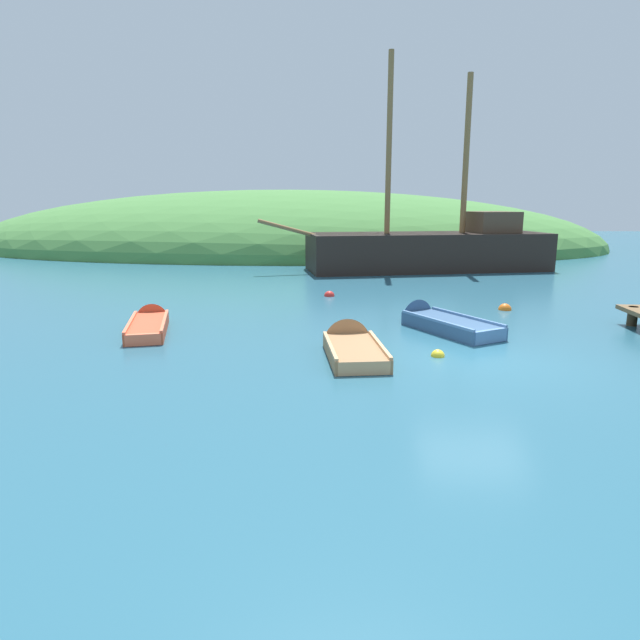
% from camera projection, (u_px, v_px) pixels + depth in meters
% --- Properties ---
extents(ground_plane, '(120.00, 120.00, 0.00)m').
position_uv_depth(ground_plane, '(477.00, 358.00, 12.56)').
color(ground_plane, '#285B70').
extents(shore_hill, '(49.94, 25.98, 9.07)m').
position_uv_depth(shore_hill, '(282.00, 248.00, 43.74)').
color(shore_hill, '#477F3D').
rests_on(shore_hill, ground).
extents(sailing_ship, '(15.30, 6.57, 11.62)m').
position_uv_depth(sailing_ship, '(430.00, 256.00, 28.94)').
color(sailing_ship, black).
rests_on(sailing_ship, ground).
extents(rowboat_outer_left, '(1.69, 3.30, 1.16)m').
position_uv_depth(rowboat_outer_left, '(351.00, 348.00, 13.06)').
color(rowboat_outer_left, '#9E7047').
rests_on(rowboat_outer_left, ground).
extents(rowboat_near_dock, '(2.96, 3.74, 1.14)m').
position_uv_depth(rowboat_near_dock, '(437.00, 324.00, 15.59)').
color(rowboat_near_dock, '#335175').
rests_on(rowboat_near_dock, ground).
extents(rowboat_portside, '(1.93, 3.72, 0.93)m').
position_uv_depth(rowboat_portside, '(150.00, 325.00, 15.52)').
color(rowboat_portside, '#C64C2D').
rests_on(rowboat_portside, ground).
extents(buoy_yellow, '(0.32, 0.32, 0.32)m').
position_uv_depth(buoy_yellow, '(438.00, 356.00, 12.72)').
color(buoy_yellow, yellow).
rests_on(buoy_yellow, ground).
extents(buoy_orange, '(0.43, 0.43, 0.43)m').
position_uv_depth(buoy_orange, '(505.00, 310.00, 18.25)').
color(buoy_orange, orange).
rests_on(buoy_orange, ground).
extents(buoy_red, '(0.41, 0.41, 0.41)m').
position_uv_depth(buoy_red, '(329.00, 296.00, 20.93)').
color(buoy_red, red).
rests_on(buoy_red, ground).
extents(buoy_white, '(0.39, 0.39, 0.39)m').
position_uv_depth(buoy_white, '(425.00, 310.00, 18.24)').
color(buoy_white, white).
rests_on(buoy_white, ground).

